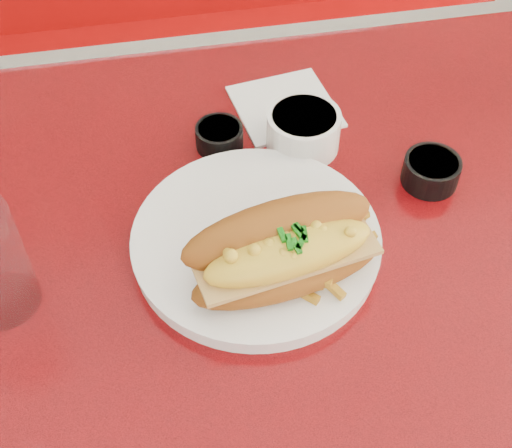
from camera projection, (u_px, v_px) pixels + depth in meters
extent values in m
cube|color=red|center=(379.00, 249.00, 0.80)|extent=(1.20, 0.80, 0.04)
cube|color=white|center=(298.00, 42.00, 1.06)|extent=(1.22, 0.03, 0.04)
cylinder|color=white|center=(346.00, 403.00, 1.09)|extent=(0.09, 0.09, 0.72)
cube|color=#A60B0B|center=(252.00, 135.00, 1.70)|extent=(1.20, 0.50, 0.45)
cylinder|color=white|center=(256.00, 243.00, 0.77)|extent=(0.33, 0.33, 0.02)
cylinder|color=white|center=(256.00, 237.00, 0.76)|extent=(0.33, 0.33, 0.00)
ellipsoid|color=#8F4E17|center=(288.00, 270.00, 0.71)|extent=(0.21, 0.10, 0.04)
cube|color=tan|center=(288.00, 260.00, 0.70)|extent=(0.19, 0.08, 0.01)
ellipsoid|color=yellow|center=(289.00, 253.00, 0.69)|extent=(0.18, 0.08, 0.04)
ellipsoid|color=#8F4E17|center=(278.00, 230.00, 0.70)|extent=(0.21, 0.11, 0.08)
cube|color=silver|center=(317.00, 233.00, 0.76)|extent=(0.02, 0.13, 0.00)
cube|color=silver|center=(297.00, 182.00, 0.81)|extent=(0.02, 0.03, 0.00)
cylinder|color=white|center=(303.00, 131.00, 0.86)|extent=(0.10, 0.10, 0.05)
cylinder|color=black|center=(304.00, 117.00, 0.85)|extent=(0.09, 0.09, 0.01)
cylinder|color=black|center=(219.00, 137.00, 0.87)|extent=(0.07, 0.07, 0.03)
cylinder|color=#EB9055|center=(219.00, 130.00, 0.86)|extent=(0.06, 0.06, 0.01)
cylinder|color=black|center=(431.00, 171.00, 0.83)|extent=(0.08, 0.08, 0.03)
cylinder|color=#EB9055|center=(433.00, 163.00, 0.82)|extent=(0.07, 0.07, 0.01)
cube|color=white|center=(285.00, 106.00, 0.93)|extent=(0.14, 0.14, 0.00)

